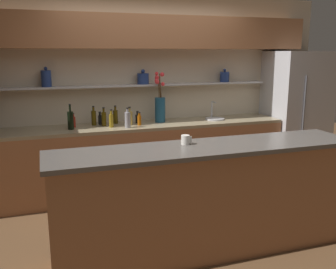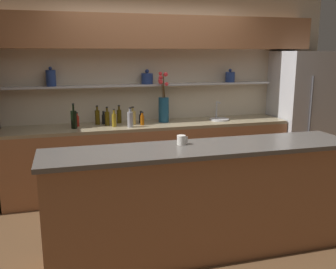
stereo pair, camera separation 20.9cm
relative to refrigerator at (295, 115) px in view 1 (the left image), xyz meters
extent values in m
plane|color=brown|center=(-2.19, -1.20, -0.93)|extent=(12.00, 12.00, 0.00)
cube|color=beige|center=(-2.19, 0.40, 0.37)|extent=(5.20, 0.10, 2.60)
cube|color=#B7B7BC|center=(-2.28, 0.26, 0.48)|extent=(3.60, 0.18, 0.02)
cylinder|color=navy|center=(-3.50, 0.25, 0.59)|extent=(0.12, 0.12, 0.20)
sphere|color=navy|center=(-3.50, 0.25, 0.72)|extent=(0.04, 0.04, 0.04)
cylinder|color=navy|center=(-2.27, 0.25, 0.56)|extent=(0.15, 0.15, 0.14)
sphere|color=navy|center=(-2.27, 0.25, 0.66)|extent=(0.05, 0.05, 0.05)
cylinder|color=navy|center=(-1.07, 0.25, 0.57)|extent=(0.13, 0.13, 0.14)
sphere|color=navy|center=(-1.07, 0.25, 0.66)|extent=(0.05, 0.05, 0.05)
cube|color=#99603D|center=(-2.19, 0.18, 1.16)|extent=(4.42, 0.34, 0.42)
cube|color=#99603D|center=(-2.28, 0.04, -0.49)|extent=(3.70, 0.62, 0.88)
cube|color=gray|center=(-2.28, 0.04, -0.03)|extent=(3.70, 0.62, 0.04)
cube|color=#99603D|center=(-2.19, -1.66, -0.44)|extent=(2.80, 0.55, 0.98)
cube|color=#56514C|center=(-2.19, -1.66, 0.07)|extent=(2.86, 0.61, 0.04)
cube|color=#B7B7BC|center=(0.00, 0.00, 0.00)|extent=(0.83, 0.70, 1.85)
cylinder|color=#4C4C51|center=(-0.15, -0.37, 0.09)|extent=(0.02, 0.02, 1.02)
cylinder|color=navy|center=(-2.08, 0.11, 0.16)|extent=(0.14, 0.14, 0.33)
cylinder|color=#4C3319|center=(-2.09, 0.11, 0.43)|extent=(0.02, 0.03, 0.21)
sphere|color=red|center=(-2.13, 0.09, 0.53)|extent=(0.06, 0.06, 0.06)
cylinder|color=#4C3319|center=(-2.11, 0.10, 0.44)|extent=(0.01, 0.02, 0.23)
sphere|color=red|center=(-2.14, 0.08, 0.55)|extent=(0.04, 0.04, 0.04)
cylinder|color=#4C3319|center=(-2.08, 0.10, 0.48)|extent=(0.03, 0.01, 0.31)
sphere|color=red|center=(-2.07, 0.06, 0.63)|extent=(0.06, 0.06, 0.06)
cylinder|color=#4C3319|center=(-2.08, 0.11, 0.45)|extent=(0.01, 0.06, 0.26)
sphere|color=red|center=(-2.12, 0.11, 0.59)|extent=(0.06, 0.06, 0.06)
cylinder|color=#4C3319|center=(-2.08, 0.11, 0.41)|extent=(0.03, 0.03, 0.18)
sphere|color=red|center=(-2.05, 0.08, 0.50)|extent=(0.05, 0.05, 0.05)
cylinder|color=#4C3319|center=(-2.09, 0.11, 0.48)|extent=(0.01, 0.05, 0.31)
sphere|color=red|center=(-2.13, 0.11, 0.64)|extent=(0.05, 0.05, 0.05)
cylinder|color=#B7B7BC|center=(-1.31, 0.04, 0.00)|extent=(0.27, 0.27, 0.02)
cylinder|color=#B7B7BC|center=(-1.31, 0.14, 0.12)|extent=(0.02, 0.02, 0.22)
cylinder|color=#B7B7BC|center=(-1.31, 0.08, 0.23)|extent=(0.02, 0.12, 0.02)
cylinder|color=gray|center=(-2.58, -0.13, 0.09)|extent=(0.07, 0.07, 0.19)
cylinder|color=gray|center=(-2.58, -0.13, 0.21)|extent=(0.03, 0.03, 0.04)
cylinder|color=black|center=(-2.58, -0.13, 0.24)|extent=(0.03, 0.03, 0.01)
cylinder|color=tan|center=(-2.51, 0.05, 0.08)|extent=(0.07, 0.07, 0.17)
cylinder|color=tan|center=(-2.51, 0.05, 0.19)|extent=(0.03, 0.03, 0.04)
cylinder|color=black|center=(-2.51, 0.05, 0.22)|extent=(0.03, 0.03, 0.01)
cylinder|color=black|center=(-3.26, -0.02, 0.10)|extent=(0.07, 0.07, 0.22)
cylinder|color=black|center=(-3.26, -0.02, 0.25)|extent=(0.02, 0.02, 0.08)
cylinder|color=black|center=(-3.26, -0.02, 0.30)|extent=(0.03, 0.03, 0.01)
cylinder|color=black|center=(-2.39, 0.13, 0.05)|extent=(0.06, 0.06, 0.11)
cylinder|color=black|center=(-2.39, 0.13, 0.12)|extent=(0.03, 0.03, 0.04)
cylinder|color=black|center=(-2.39, 0.13, 0.15)|extent=(0.03, 0.03, 0.01)
cylinder|color=maroon|center=(-3.22, 0.11, 0.06)|extent=(0.06, 0.06, 0.13)
cylinder|color=maroon|center=(-3.22, 0.11, 0.14)|extent=(0.03, 0.03, 0.04)
cylinder|color=black|center=(-3.22, 0.11, 0.17)|extent=(0.03, 0.03, 0.01)
cylinder|color=#47380A|center=(-2.96, 0.16, 0.09)|extent=(0.06, 0.06, 0.18)
cylinder|color=#47380A|center=(-2.96, 0.16, 0.20)|extent=(0.03, 0.03, 0.05)
cylinder|color=black|center=(-2.96, 0.16, 0.24)|extent=(0.03, 0.03, 0.01)
cylinder|color=olive|center=(-2.77, -0.04, 0.07)|extent=(0.06, 0.06, 0.16)
cylinder|color=olive|center=(-2.77, -0.04, 0.18)|extent=(0.03, 0.03, 0.05)
cylinder|color=black|center=(-2.77, -0.04, 0.21)|extent=(0.03, 0.03, 0.01)
cylinder|color=#47380A|center=(-2.67, 0.20, 0.08)|extent=(0.06, 0.06, 0.17)
cylinder|color=#47380A|center=(-2.67, 0.20, 0.19)|extent=(0.03, 0.03, 0.05)
cylinder|color=black|center=(-2.67, 0.20, 0.22)|extent=(0.03, 0.03, 0.01)
cylinder|color=black|center=(-2.88, 0.18, 0.05)|extent=(0.05, 0.05, 0.12)
cylinder|color=black|center=(-2.88, 0.18, 0.13)|extent=(0.03, 0.03, 0.04)
cylinder|color=black|center=(-2.88, 0.18, 0.16)|extent=(0.03, 0.03, 0.01)
cylinder|color=#9E4C0A|center=(-2.40, -0.03, 0.06)|extent=(0.05, 0.05, 0.12)
cylinder|color=#9E4C0A|center=(-2.40, -0.03, 0.13)|extent=(0.03, 0.03, 0.04)
cylinder|color=black|center=(-2.40, -0.03, 0.16)|extent=(0.03, 0.03, 0.01)
cylinder|color=#47380A|center=(-2.84, 0.07, 0.08)|extent=(0.06, 0.06, 0.18)
cylinder|color=#47380A|center=(-2.84, 0.07, 0.19)|extent=(0.03, 0.03, 0.05)
cylinder|color=black|center=(-2.84, 0.07, 0.23)|extent=(0.03, 0.03, 0.01)
cylinder|color=silver|center=(-2.36, -1.54, 0.14)|extent=(0.08, 0.08, 0.09)
cube|color=silver|center=(-2.31, -1.54, 0.14)|extent=(0.02, 0.01, 0.05)
camera|label=1|loc=(-3.56, -4.61, 0.91)|focal=40.00mm
camera|label=2|loc=(-3.36, -4.67, 0.91)|focal=40.00mm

